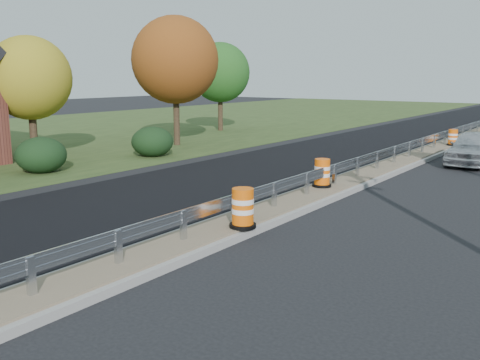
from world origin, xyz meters
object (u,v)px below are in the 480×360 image
Objects in this scene: barrel_median_mid at (322,173)px; car_silver at (473,148)px; barrel_median_far at (453,138)px; barrel_median_near at (243,209)px.

car_silver is (2.81, 9.49, 0.08)m from barrel_median_mid.
car_silver is at bearing -65.81° from barrel_median_far.
barrel_median_far is (-0.00, 19.89, -0.06)m from barrel_median_near.
barrel_median_near is 1.04× the size of barrel_median_mid.
barrel_median_mid is at bearing -107.56° from car_silver.
car_silver reaches higher than barrel_median_far.
car_silver is (2.10, 15.21, 0.06)m from barrel_median_near.
barrel_median_near is 19.89m from barrel_median_far.
barrel_median_far is 5.13m from car_silver.
barrel_median_near reaches higher than barrel_median_far.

